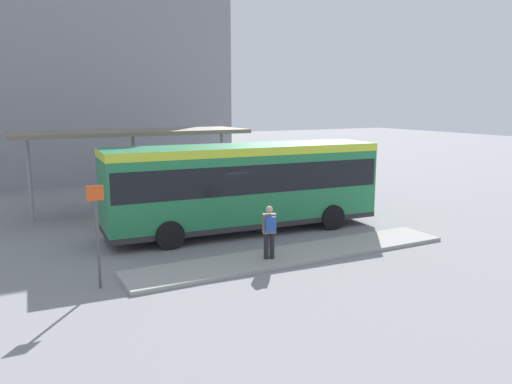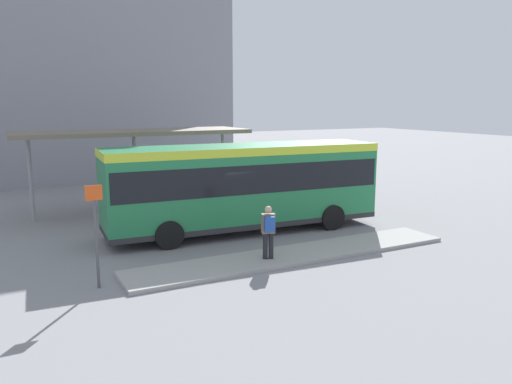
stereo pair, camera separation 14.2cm
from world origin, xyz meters
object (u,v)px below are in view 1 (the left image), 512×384
object	(u,v)px
city_bus	(244,182)
bicycle_green	(339,189)
bicycle_yellow	(352,193)
pedestrian_waiting	(269,229)
bicycle_white	(343,191)
platform_sign	(97,232)

from	to	relation	value
city_bus	bicycle_green	xyz separation A→B (m)	(7.78, 4.26, -1.55)
bicycle_green	city_bus	bearing A→B (deg)	122.61
city_bus	bicycle_yellow	size ratio (longest dim) A/B	6.04
city_bus	pedestrian_waiting	world-z (taller)	city_bus
pedestrian_waiting	bicycle_white	world-z (taller)	pedestrian_waiting
city_bus	bicycle_green	size ratio (longest dim) A/B	5.95
platform_sign	bicycle_yellow	bearing A→B (deg)	25.49
city_bus	bicycle_white	xyz separation A→B (m)	(7.58, 3.61, -1.55)
city_bus	bicycle_white	bearing A→B (deg)	29.00
pedestrian_waiting	bicycle_green	size ratio (longest dim) A/B	0.94
bicycle_yellow	platform_sign	size ratio (longest dim) A/B	0.63
bicycle_white	platform_sign	world-z (taller)	platform_sign
bicycle_white	bicycle_green	size ratio (longest dim) A/B	0.99
bicycle_yellow	city_bus	bearing A→B (deg)	119.42
bicycle_white	bicycle_green	bearing A→B (deg)	-7.71
pedestrian_waiting	bicycle_yellow	bearing A→B (deg)	-34.07
city_bus	bicycle_yellow	world-z (taller)	city_bus
pedestrian_waiting	platform_sign	world-z (taller)	platform_sign
pedestrian_waiting	bicycle_green	xyz separation A→B (m)	(8.83, 8.09, -0.69)
platform_sign	pedestrian_waiting	bearing A→B (deg)	-2.65
pedestrian_waiting	bicycle_white	xyz separation A→B (m)	(8.63, 7.44, -0.69)
bicycle_green	bicycle_white	bearing A→B (deg)	167.02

